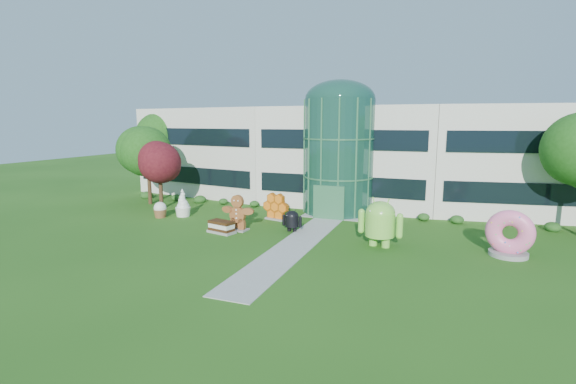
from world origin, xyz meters
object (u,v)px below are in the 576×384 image
at_px(donut, 510,233).
at_px(gingerbread, 238,213).
at_px(android_black, 292,219).
at_px(android_green, 380,220).

xyz_separation_m(donut, gingerbread, (-17.89, -0.58, -0.08)).
xyz_separation_m(android_black, donut, (14.06, -0.57, 0.52)).
height_order(android_green, donut, android_green).
bearing_deg(android_green, gingerbread, -171.06).
height_order(android_green, gingerbread, android_green).
distance_m(android_black, donut, 14.08).
bearing_deg(android_green, donut, 16.61).
bearing_deg(gingerbread, android_black, 19.97).
bearing_deg(android_black, android_green, -8.98).
bearing_deg(android_green, android_black, 178.25).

